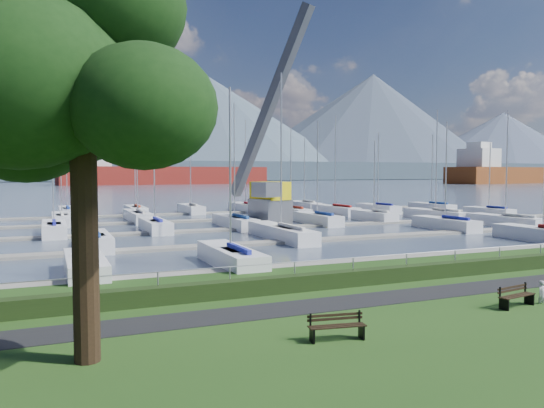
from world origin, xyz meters
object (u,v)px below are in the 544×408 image
tree (50,77)px  crane (270,170)px  bench_right (516,296)px  bench_left (337,327)px  person (542,290)px

tree → crane: bearing=59.1°
tree → crane: size_ratio=0.53×
bench_right → tree: bearing=169.3°
bench_right → crane: bearing=73.6°
bench_left → crane: bearing=79.9°
bench_left → person: size_ratio=1.74×
bench_left → tree: tree is taller
tree → crane: 40.37m
bench_right → crane: 35.62m
bench_left → crane: size_ratio=0.08×
crane → bench_right: bearing=-114.7°
bench_left → person: 9.71m
bench_right → tree: (-16.27, 0.42, 7.22)m
bench_right → crane: crane is taller
bench_right → tree: size_ratio=0.16×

